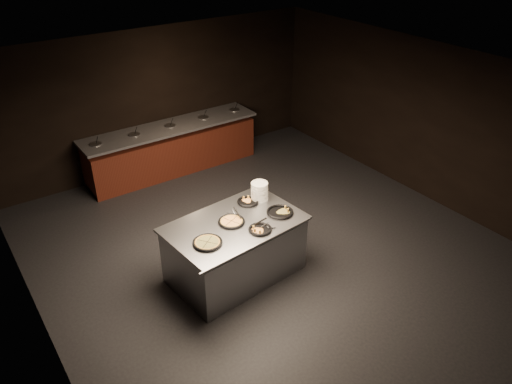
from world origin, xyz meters
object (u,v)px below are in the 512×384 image
at_px(plate_stack, 260,191).
at_px(pan_cheese_whole, 231,221).
at_px(pan_veggie_whole, 207,242).
at_px(serving_counter, 235,250).

distance_m(plate_stack, pan_cheese_whole, 0.79).
relative_size(pan_veggie_whole, pan_cheese_whole, 1.06).
bearing_deg(plate_stack, pan_veggie_whole, -156.15).
distance_m(plate_stack, pan_veggie_whole, 1.38).
bearing_deg(pan_cheese_whole, serving_counter, -39.64).
relative_size(plate_stack, pan_cheese_whole, 0.72).
distance_m(serving_counter, pan_cheese_whole, 0.51).
bearing_deg(serving_counter, plate_stack, 20.81).
height_order(plate_stack, pan_veggie_whole, plate_stack).
xyz_separation_m(pan_veggie_whole, pan_cheese_whole, (0.54, 0.25, -0.00)).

